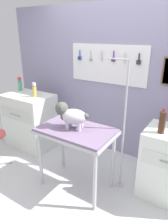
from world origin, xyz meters
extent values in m
cube|color=silver|center=(0.00, 0.00, -0.02)|extent=(4.40, 4.00, 0.04)
cube|color=#9089AB|center=(0.00, 1.28, 1.15)|extent=(4.00, 0.06, 2.30)
cube|color=white|center=(-0.10, 1.24, 1.44)|extent=(1.25, 0.02, 0.57)
cylinder|color=gray|center=(-0.59, 1.23, 1.63)|extent=(0.01, 0.02, 0.01)
cylinder|color=blue|center=(-0.59, 1.22, 1.57)|extent=(0.02, 0.02, 0.09)
cube|color=blue|center=(-0.59, 1.22, 1.50)|extent=(0.06, 0.02, 0.06)
cube|color=#333338|center=(-0.59, 1.21, 1.50)|extent=(0.05, 0.01, 0.05)
cylinder|color=gray|center=(-0.38, 1.23, 1.63)|extent=(0.01, 0.02, 0.01)
cube|color=silver|center=(-0.39, 1.22, 1.56)|extent=(0.01, 0.00, 0.11)
cube|color=silver|center=(-0.38, 1.22, 1.56)|extent=(0.01, 0.00, 0.11)
torus|color=#338D4D|center=(-0.40, 1.22, 1.48)|extent=(0.03, 0.01, 0.03)
torus|color=#338D4D|center=(-0.37, 1.22, 1.48)|extent=(0.03, 0.01, 0.03)
cylinder|color=gray|center=(-0.20, 1.23, 1.63)|extent=(0.01, 0.02, 0.01)
cube|color=silver|center=(-0.20, 1.22, 1.55)|extent=(0.03, 0.01, 0.13)
cylinder|color=gray|center=(0.00, 1.23, 1.64)|extent=(0.01, 0.02, 0.01)
cylinder|color=#61328F|center=(0.00, 1.22, 1.59)|extent=(0.02, 0.02, 0.09)
cube|color=#61328F|center=(0.00, 1.22, 1.51)|extent=(0.06, 0.02, 0.06)
cube|color=#333338|center=(0.00, 1.21, 1.51)|extent=(0.05, 0.01, 0.05)
cylinder|color=gray|center=(0.17, 1.23, 1.61)|extent=(0.01, 0.02, 0.01)
cube|color=silver|center=(0.17, 1.22, 1.54)|extent=(0.03, 0.01, 0.13)
cylinder|color=gray|center=(0.38, 1.23, 1.63)|extent=(0.01, 0.02, 0.01)
cylinder|color=black|center=(0.38, 1.22, 1.57)|extent=(0.02, 0.02, 0.09)
cube|color=black|center=(0.38, 1.22, 1.50)|extent=(0.06, 0.02, 0.06)
cube|color=#333338|center=(0.38, 1.21, 1.50)|extent=(0.05, 0.01, 0.05)
cylinder|color=#B7B7BC|center=(-0.37, -0.02, 0.38)|extent=(0.04, 0.04, 0.76)
cylinder|color=#B7B7BC|center=(0.43, -0.02, 0.38)|extent=(0.04, 0.04, 0.76)
cylinder|color=#B7B7BC|center=(-0.37, 0.43, 0.38)|extent=(0.04, 0.04, 0.76)
cylinder|color=#B7B7BC|center=(0.43, 0.43, 0.38)|extent=(0.04, 0.04, 0.76)
cube|color=#B7B7BC|center=(0.03, 0.20, 0.77)|extent=(0.92, 0.57, 0.03)
cube|color=slate|center=(0.03, 0.20, 0.81)|extent=(0.89, 0.55, 0.03)
cylinder|color=#B7B7BC|center=(0.51, 0.51, 0.01)|extent=(0.11, 0.11, 0.01)
cylinder|color=#B7B7BC|center=(0.51, 0.51, 0.81)|extent=(0.02, 0.02, 1.63)
cylinder|color=#B7B7BC|center=(0.39, 0.51, 1.62)|extent=(0.24, 0.02, 0.02)
cylinder|color=silver|center=(-0.04, 0.14, 0.87)|extent=(0.05, 0.05, 0.10)
cylinder|color=silver|center=(-0.07, 0.23, 0.87)|extent=(0.05, 0.05, 0.10)
cylinder|color=silver|center=(0.10, 0.18, 0.87)|extent=(0.05, 0.05, 0.10)
cylinder|color=silver|center=(0.07, 0.27, 0.87)|extent=(0.05, 0.05, 0.10)
ellipsoid|color=silver|center=(0.01, 0.20, 0.97)|extent=(0.35, 0.27, 0.18)
ellipsoid|color=#4F524C|center=(-0.10, 0.17, 0.96)|extent=(0.14, 0.16, 0.10)
sphere|color=#4F524C|center=(-0.13, 0.16, 1.06)|extent=(0.16, 0.16, 0.16)
ellipsoid|color=silver|center=(-0.20, 0.14, 1.04)|extent=(0.08, 0.08, 0.05)
sphere|color=black|center=(-0.23, 0.13, 1.04)|extent=(0.02, 0.02, 0.02)
ellipsoid|color=#4F524C|center=(-0.10, 0.10, 1.07)|extent=(0.05, 0.05, 0.09)
ellipsoid|color=#4F524C|center=(-0.14, 0.23, 1.07)|extent=(0.05, 0.05, 0.09)
sphere|color=#4F524C|center=(0.15, 0.24, 0.99)|extent=(0.07, 0.07, 0.07)
cube|color=silver|center=(-1.24, 0.65, 0.46)|extent=(0.80, 0.56, 0.92)
cube|color=silver|center=(-1.24, 0.37, 0.66)|extent=(0.70, 0.01, 0.18)
cylinder|color=#99999E|center=(-1.24, 0.36, 0.66)|extent=(0.24, 0.02, 0.02)
cube|color=#9E9EA3|center=(-1.15, -0.01, 0.01)|extent=(0.16, 0.16, 0.02)
cube|color=#9E9EA3|center=(-1.29, -0.01, 0.01)|extent=(0.16, 0.16, 0.02)
cylinder|color=gold|center=(-1.06, 0.64, 1.00)|extent=(0.06, 0.06, 0.16)
cylinder|color=gold|center=(-1.06, 0.64, 1.10)|extent=(0.03, 0.03, 0.02)
cube|color=silver|center=(-1.06, 0.64, 1.13)|extent=(0.05, 0.03, 0.04)
cylinder|color=#439969|center=(-1.56, 0.78, 1.01)|extent=(0.07, 0.07, 0.17)
cylinder|color=#439969|center=(-1.56, 0.78, 1.10)|extent=(0.03, 0.03, 0.02)
cube|color=red|center=(-1.56, 0.78, 1.13)|extent=(0.06, 0.04, 0.04)
cylinder|color=#422516|center=(0.92, 0.56, 0.98)|extent=(0.07, 0.07, 0.24)
cone|color=#422516|center=(0.92, 0.56, 1.11)|extent=(0.07, 0.07, 0.02)
cylinder|color=red|center=(0.92, 0.56, 1.13)|extent=(0.03, 0.03, 0.02)
camera|label=1|loc=(1.30, -1.60, 1.88)|focal=33.12mm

